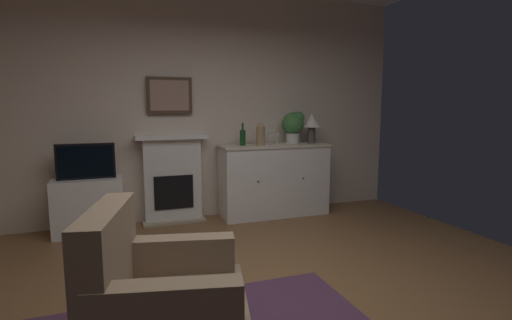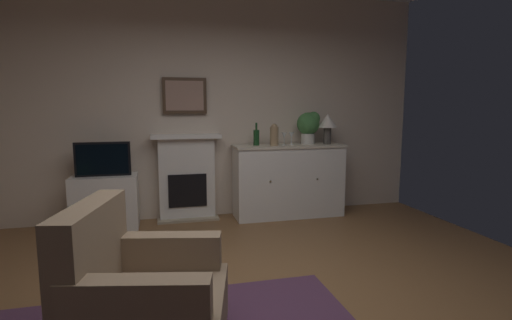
{
  "view_description": "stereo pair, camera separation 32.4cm",
  "coord_description": "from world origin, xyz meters",
  "px_view_note": "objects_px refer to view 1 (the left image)",
  "views": [
    {
      "loc": [
        -1.02,
        -2.36,
        1.44
      ],
      "look_at": [
        0.07,
        0.66,
        1.0
      ],
      "focal_mm": 27.12,
      "sensor_mm": 36.0,
      "label": 1
    },
    {
      "loc": [
        -0.71,
        -2.45,
        1.44
      ],
      "look_at": [
        0.07,
        0.66,
        1.0
      ],
      "focal_mm": 27.12,
      "sensor_mm": 36.0,
      "label": 2
    }
  ],
  "objects_px": {
    "framed_picture": "(170,95)",
    "wine_bottle": "(243,137)",
    "tv_cabinet": "(89,206)",
    "fireplace_unit": "(173,179)",
    "vase_decorative": "(261,135)",
    "wine_glass_left": "(270,136)",
    "armchair": "(160,303)",
    "tv_set": "(86,161)",
    "potted_plant_small": "(294,125)",
    "sideboard_cabinet": "(274,180)",
    "table_lamp": "(312,123)",
    "wine_glass_center": "(277,135)"
  },
  "relations": [
    {
      "from": "sideboard_cabinet",
      "to": "vase_decorative",
      "type": "bearing_deg",
      "value": -166.85
    },
    {
      "from": "tv_cabinet",
      "to": "wine_bottle",
      "type": "bearing_deg",
      "value": 0.67
    },
    {
      "from": "table_lamp",
      "to": "vase_decorative",
      "type": "distance_m",
      "value": 0.77
    },
    {
      "from": "tv_cabinet",
      "to": "tv_set",
      "type": "bearing_deg",
      "value": -90.0
    },
    {
      "from": "armchair",
      "to": "table_lamp",
      "type": "bearing_deg",
      "value": 48.81
    },
    {
      "from": "wine_glass_center",
      "to": "tv_cabinet",
      "type": "bearing_deg",
      "value": 179.89
    },
    {
      "from": "wine_bottle",
      "to": "wine_glass_left",
      "type": "distance_m",
      "value": 0.36
    },
    {
      "from": "sideboard_cabinet",
      "to": "vase_decorative",
      "type": "height_order",
      "value": "vase_decorative"
    },
    {
      "from": "vase_decorative",
      "to": "potted_plant_small",
      "type": "xyz_separation_m",
      "value": [
        0.51,
        0.1,
        0.12
      ]
    },
    {
      "from": "fireplace_unit",
      "to": "sideboard_cabinet",
      "type": "relative_size",
      "value": 0.76
    },
    {
      "from": "sideboard_cabinet",
      "to": "vase_decorative",
      "type": "relative_size",
      "value": 5.18
    },
    {
      "from": "vase_decorative",
      "to": "armchair",
      "type": "relative_size",
      "value": 0.29
    },
    {
      "from": "vase_decorative",
      "to": "armchair",
      "type": "xyz_separation_m",
      "value": [
        -1.55,
        -2.59,
        -0.71
      ]
    },
    {
      "from": "fireplace_unit",
      "to": "tv_cabinet",
      "type": "distance_m",
      "value": 1.01
    },
    {
      "from": "wine_glass_center",
      "to": "potted_plant_small",
      "type": "xyz_separation_m",
      "value": [
        0.26,
        0.03,
        0.13
      ]
    },
    {
      "from": "fireplace_unit",
      "to": "vase_decorative",
      "type": "relative_size",
      "value": 3.91
    },
    {
      "from": "armchair",
      "to": "wine_glass_center",
      "type": "bearing_deg",
      "value": 55.72
    },
    {
      "from": "wine_glass_center",
      "to": "tv_set",
      "type": "bearing_deg",
      "value": -179.54
    },
    {
      "from": "tv_cabinet",
      "to": "armchair",
      "type": "distance_m",
      "value": 2.71
    },
    {
      "from": "wine_glass_center",
      "to": "tv_cabinet",
      "type": "xyz_separation_m",
      "value": [
        -2.33,
        0.0,
        -0.75
      ]
    },
    {
      "from": "wine_glass_left",
      "to": "table_lamp",
      "type": "bearing_deg",
      "value": 2.24
    },
    {
      "from": "framed_picture",
      "to": "wine_glass_center",
      "type": "xyz_separation_m",
      "value": [
        1.35,
        -0.21,
        -0.51
      ]
    },
    {
      "from": "wine_glass_left",
      "to": "tv_set",
      "type": "xyz_separation_m",
      "value": [
        -2.22,
        0.02,
        -0.23
      ]
    },
    {
      "from": "table_lamp",
      "to": "fireplace_unit",
      "type": "bearing_deg",
      "value": 174.54
    },
    {
      "from": "vase_decorative",
      "to": "potted_plant_small",
      "type": "relative_size",
      "value": 0.65
    },
    {
      "from": "tv_set",
      "to": "potted_plant_small",
      "type": "distance_m",
      "value": 2.61
    },
    {
      "from": "sideboard_cabinet",
      "to": "potted_plant_small",
      "type": "relative_size",
      "value": 3.39
    },
    {
      "from": "fireplace_unit",
      "to": "wine_glass_left",
      "type": "distance_m",
      "value": 1.36
    },
    {
      "from": "framed_picture",
      "to": "wine_bottle",
      "type": "relative_size",
      "value": 1.9
    },
    {
      "from": "wine_bottle",
      "to": "wine_glass_center",
      "type": "distance_m",
      "value": 0.47
    },
    {
      "from": "wine_glass_center",
      "to": "potted_plant_small",
      "type": "bearing_deg",
      "value": 7.71
    },
    {
      "from": "potted_plant_small",
      "to": "armchair",
      "type": "height_order",
      "value": "potted_plant_small"
    },
    {
      "from": "sideboard_cabinet",
      "to": "vase_decorative",
      "type": "distance_m",
      "value": 0.65
    },
    {
      "from": "wine_glass_left",
      "to": "armchair",
      "type": "bearing_deg",
      "value": -122.97
    },
    {
      "from": "wine_glass_left",
      "to": "vase_decorative",
      "type": "distance_m",
      "value": 0.15
    },
    {
      "from": "wine_bottle",
      "to": "wine_glass_left",
      "type": "bearing_deg",
      "value": -9.68
    },
    {
      "from": "fireplace_unit",
      "to": "framed_picture",
      "type": "bearing_deg",
      "value": 90.0
    },
    {
      "from": "vase_decorative",
      "to": "tv_cabinet",
      "type": "height_order",
      "value": "vase_decorative"
    },
    {
      "from": "table_lamp",
      "to": "wine_bottle",
      "type": "xyz_separation_m",
      "value": [
        -0.97,
        0.04,
        -0.17
      ]
    },
    {
      "from": "wine_glass_left",
      "to": "wine_glass_center",
      "type": "bearing_deg",
      "value": 17.51
    },
    {
      "from": "wine_glass_center",
      "to": "vase_decorative",
      "type": "height_order",
      "value": "vase_decorative"
    },
    {
      "from": "fireplace_unit",
      "to": "vase_decorative",
      "type": "height_order",
      "value": "vase_decorative"
    },
    {
      "from": "tv_set",
      "to": "potted_plant_small",
      "type": "bearing_deg",
      "value": 1.19
    },
    {
      "from": "table_lamp",
      "to": "wine_glass_center",
      "type": "xyz_separation_m",
      "value": [
        -0.5,
        0.01,
        -0.16
      ]
    },
    {
      "from": "wine_glass_left",
      "to": "framed_picture",
      "type": "bearing_deg",
      "value": 168.77
    },
    {
      "from": "wine_bottle",
      "to": "vase_decorative",
      "type": "height_order",
      "value": "wine_bottle"
    },
    {
      "from": "framed_picture",
      "to": "wine_bottle",
      "type": "height_order",
      "value": "framed_picture"
    },
    {
      "from": "fireplace_unit",
      "to": "framed_picture",
      "type": "relative_size",
      "value": 2.0
    },
    {
      "from": "fireplace_unit",
      "to": "tv_set",
      "type": "distance_m",
      "value": 1.03
    },
    {
      "from": "wine_bottle",
      "to": "tv_set",
      "type": "bearing_deg",
      "value": -178.61
    }
  ]
}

